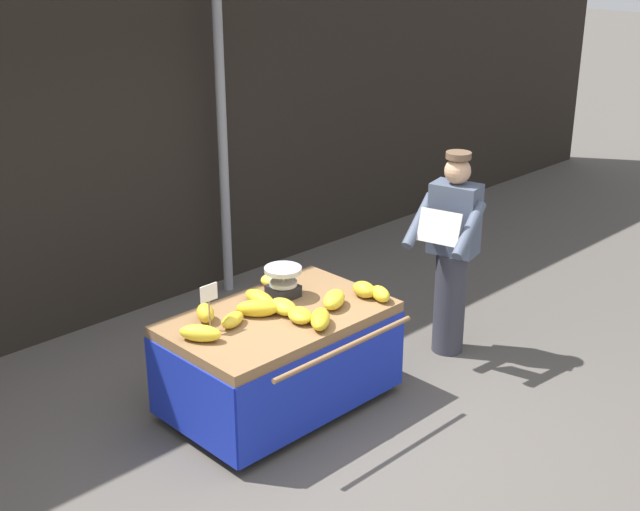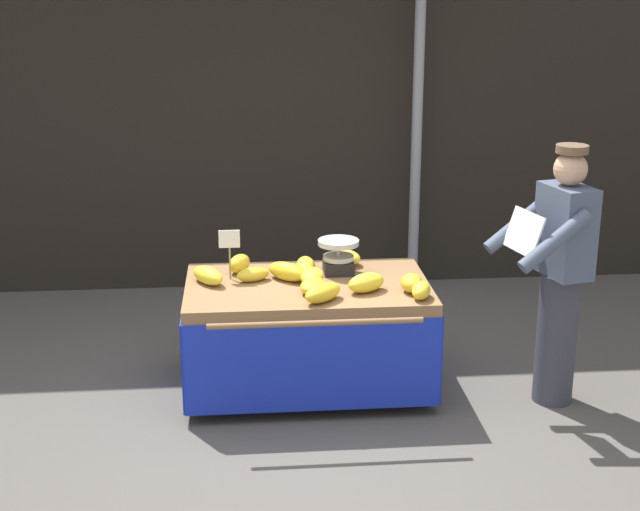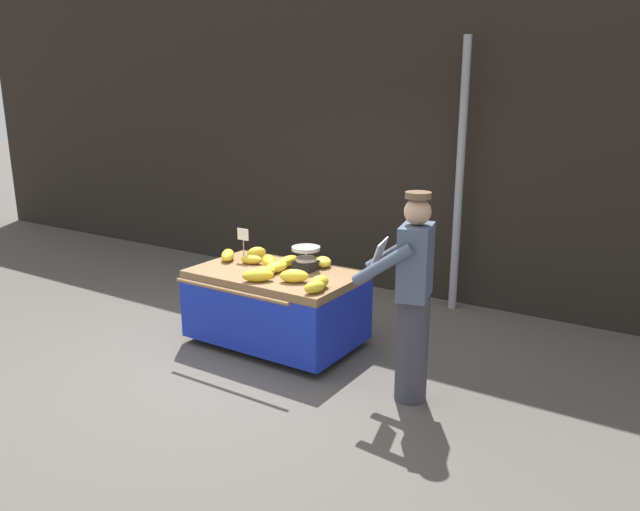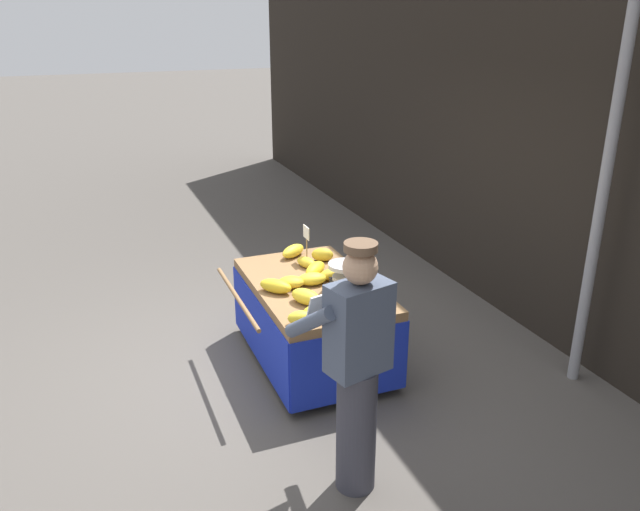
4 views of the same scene
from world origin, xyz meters
TOP-DOWN VIEW (x-y plane):
  - ground_plane at (0.00, 0.00)m, footprint 60.00×60.00m
  - back_wall at (0.00, 2.88)m, footprint 16.00×0.24m
  - street_pole at (1.20, 2.54)m, footprint 0.09×0.09m
  - banana_cart at (0.10, 0.56)m, footprint 1.63×1.20m
  - weighing_scale at (0.33, 0.76)m, footprint 0.28×0.28m
  - price_sign at (-0.40, 0.69)m, footprint 0.14×0.01m
  - banana_bunch_0 at (0.41, 0.94)m, footprint 0.26×0.28m
  - banana_bunch_1 at (-0.25, 0.64)m, footprint 0.25×0.19m
  - banana_bunch_2 at (0.13, 0.36)m, footprint 0.23×0.27m
  - banana_bunch_3 at (-0.03, 0.64)m, footprint 0.30×0.30m
  - banana_bunch_4 at (0.13, 0.54)m, footprint 0.18×0.26m
  - banana_bunch_5 at (0.80, 0.20)m, footprint 0.18×0.23m
  - banana_bunch_6 at (0.47, 0.36)m, footprint 0.30×0.26m
  - banana_bunch_7 at (0.11, 0.77)m, footprint 0.14×0.30m
  - banana_bunch_8 at (0.17, 0.20)m, footprint 0.30×0.29m
  - banana_bunch_9 at (-0.55, 0.61)m, footprint 0.27×0.31m
  - banana_bunch_10 at (-0.34, 0.83)m, footprint 0.20×0.24m
  - banana_bunch_11 at (0.76, 0.34)m, footprint 0.16×0.22m
  - vendor_person at (1.70, 0.24)m, footprint 0.66×0.61m

SIDE VIEW (x-z plane):
  - ground_plane at x=0.00m, z-range 0.00..0.00m
  - banana_cart at x=0.10m, z-range 0.17..0.93m
  - banana_bunch_1 at x=-0.25m, z-range 0.76..0.85m
  - banana_bunch_2 at x=0.13m, z-range 0.76..0.86m
  - banana_bunch_0 at x=0.41m, z-range 0.76..0.86m
  - banana_bunch_4 at x=0.13m, z-range 0.76..0.86m
  - banana_bunch_7 at x=0.11m, z-range 0.76..0.87m
  - banana_bunch_5 at x=0.80m, z-range 0.76..0.87m
  - banana_bunch_9 at x=-0.55m, z-range 0.76..0.87m
  - banana_bunch_8 at x=0.17m, z-range 0.76..0.87m
  - banana_bunch_11 at x=0.76m, z-range 0.76..0.88m
  - banana_bunch_6 at x=0.47m, z-range 0.76..0.88m
  - banana_bunch_3 at x=-0.03m, z-range 0.76..0.88m
  - banana_bunch_10 at x=-0.34m, z-range 0.76..0.89m
  - vendor_person at x=1.70m, z-range 0.02..1.73m
  - weighing_scale at x=0.33m, z-range 0.76..1.00m
  - price_sign at x=-0.40m, z-range 0.84..1.18m
  - street_pole at x=1.20m, z-range 0.00..3.04m
  - back_wall at x=0.00m, z-range 0.00..4.27m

